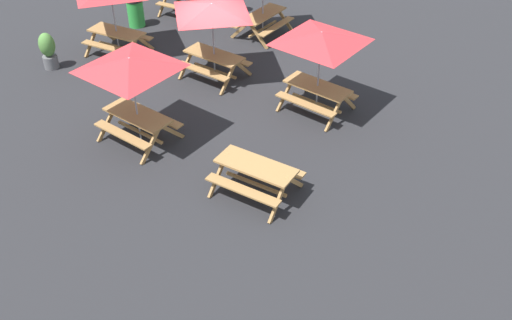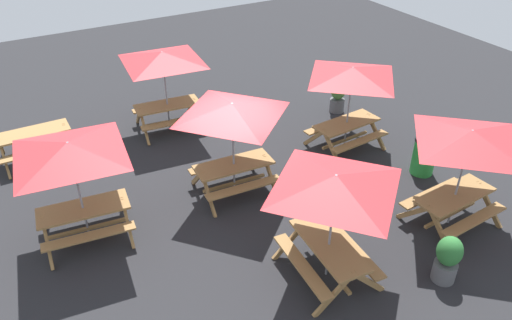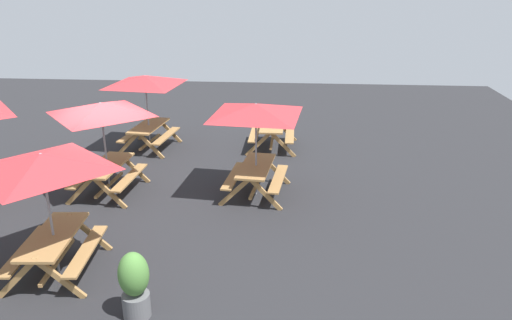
# 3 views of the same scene
# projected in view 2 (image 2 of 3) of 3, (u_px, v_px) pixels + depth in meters

# --- Properties ---
(ground_plane) EXTENTS (27.58, 27.58, 0.00)m
(ground_plane) POSITION_uv_depth(u_px,v_px,m) (232.00, 189.00, 11.86)
(ground_plane) COLOR #232326
(ground_plane) RESTS_ON ground
(picnic_table_0) EXTENTS (2.81, 2.81, 2.34)m
(picnic_table_0) POSITION_uv_depth(u_px,v_px,m) (163.00, 63.00, 13.30)
(picnic_table_0) COLOR olive
(picnic_table_0) RESTS_ON ground
(picnic_table_1) EXTENTS (2.12, 2.12, 2.34)m
(picnic_table_1) POSITION_uv_depth(u_px,v_px,m) (232.00, 116.00, 10.74)
(picnic_table_1) COLOR olive
(picnic_table_1) RESTS_ON ground
(picnic_table_2) EXTENTS (1.81, 1.54, 0.81)m
(picnic_table_2) POSITION_uv_depth(u_px,v_px,m) (34.00, 139.00, 12.76)
(picnic_table_2) COLOR olive
(picnic_table_2) RESTS_ON ground
(picnic_table_3) EXTENTS (2.15, 2.15, 2.34)m
(picnic_table_3) POSITION_uv_depth(u_px,v_px,m) (335.00, 190.00, 8.48)
(picnic_table_3) COLOR olive
(picnic_table_3) RESTS_ON ground
(picnic_table_4) EXTENTS (2.15, 2.15, 2.34)m
(picnic_table_4) POSITION_uv_depth(u_px,v_px,m) (352.00, 79.00, 12.41)
(picnic_table_4) COLOR olive
(picnic_table_4) RESTS_ON ground
(picnic_table_5) EXTENTS (2.11, 2.11, 2.34)m
(picnic_table_5) POSITION_uv_depth(u_px,v_px,m) (469.00, 144.00, 9.76)
(picnic_table_5) COLOR olive
(picnic_table_5) RESTS_ON ground
(picnic_table_6) EXTENTS (2.81, 2.81, 2.34)m
(picnic_table_6) POSITION_uv_depth(u_px,v_px,m) (71.00, 156.00, 9.38)
(picnic_table_6) COLOR olive
(picnic_table_6) RESTS_ON ground
(trash_bin_green) EXTENTS (0.59, 0.59, 0.98)m
(trash_bin_green) POSITION_uv_depth(u_px,v_px,m) (424.00, 155.00, 12.20)
(trash_bin_green) COLOR green
(trash_bin_green) RESTS_ON ground
(potted_plant_0) EXTENTS (0.47, 0.47, 1.01)m
(potted_plant_0) POSITION_uv_depth(u_px,v_px,m) (448.00, 259.00, 9.17)
(potted_plant_0) COLOR #59595B
(potted_plant_0) RESTS_ON ground
(potted_plant_1) EXTENTS (0.48, 0.48, 1.14)m
(potted_plant_1) POSITION_uv_depth(u_px,v_px,m) (338.00, 93.00, 14.96)
(potted_plant_1) COLOR #59595B
(potted_plant_1) RESTS_ON ground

